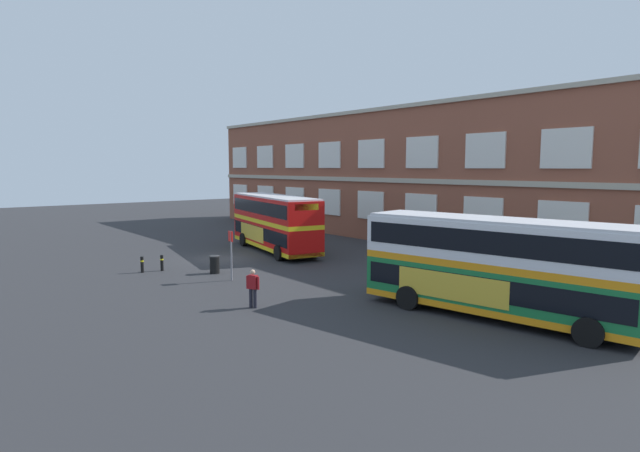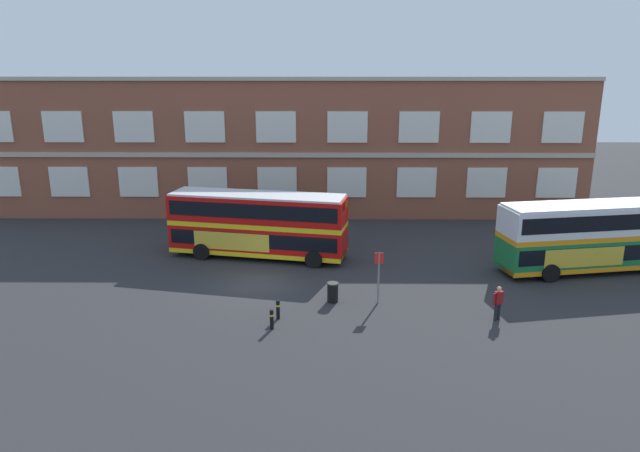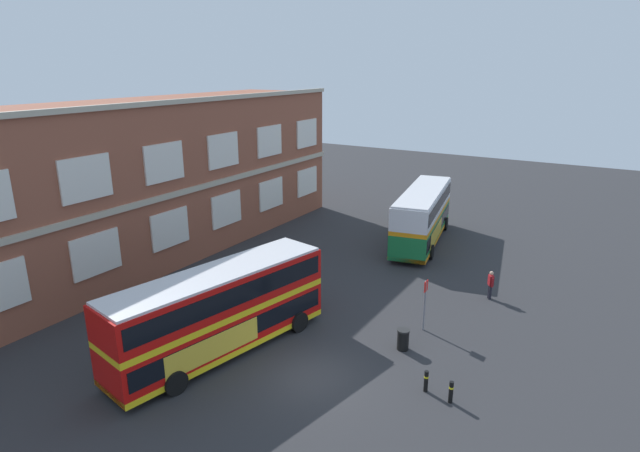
{
  "view_description": "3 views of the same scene",
  "coord_description": "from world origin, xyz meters",
  "px_view_note": "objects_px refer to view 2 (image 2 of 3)",
  "views": [
    {
      "loc": [
        31.18,
        -16.14,
        6.12
      ],
      "look_at": [
        5.68,
        4.08,
        2.43
      ],
      "focal_mm": 29.2,
      "sensor_mm": 36.0,
      "label": 1
    },
    {
      "loc": [
        3.81,
        -29.96,
        11.66
      ],
      "look_at": [
        3.45,
        3.04,
        2.49
      ],
      "focal_mm": 32.38,
      "sensor_mm": 36.0,
      "label": 2
    },
    {
      "loc": [
        -16.64,
        -10.48,
        12.98
      ],
      "look_at": [
        8.32,
        4.59,
        3.88
      ],
      "focal_mm": 29.29,
      "sensor_mm": 36.0,
      "label": 3
    }
  ],
  "objects_px": {
    "safety_bollard_west": "(272,319)",
    "station_litter_bin": "(333,292)",
    "double_decker_middle": "(594,236)",
    "waiting_passenger": "(498,302)",
    "double_decker_near": "(258,224)",
    "safety_bollard_east": "(278,309)",
    "bus_stand_flag": "(379,273)"
  },
  "relations": [
    {
      "from": "double_decker_near",
      "to": "waiting_passenger",
      "type": "xyz_separation_m",
      "value": [
        12.39,
        -9.32,
        -1.22
      ]
    },
    {
      "from": "safety_bollard_west",
      "to": "station_litter_bin",
      "type": "bearing_deg",
      "value": 48.68
    },
    {
      "from": "double_decker_middle",
      "to": "safety_bollard_west",
      "type": "xyz_separation_m",
      "value": [
        -18.04,
        -8.04,
        -1.66
      ]
    },
    {
      "from": "double_decker_near",
      "to": "bus_stand_flag",
      "type": "xyz_separation_m",
      "value": [
        6.91,
        -7.36,
        -0.51
      ]
    },
    {
      "from": "safety_bollard_west",
      "to": "waiting_passenger",
      "type": "bearing_deg",
      "value": 5.88
    },
    {
      "from": "double_decker_middle",
      "to": "double_decker_near",
      "type": "bearing_deg",
      "value": 173.17
    },
    {
      "from": "station_litter_bin",
      "to": "safety_bollard_west",
      "type": "relative_size",
      "value": 1.08
    },
    {
      "from": "double_decker_middle",
      "to": "safety_bollard_west",
      "type": "relative_size",
      "value": 11.88
    },
    {
      "from": "waiting_passenger",
      "to": "station_litter_bin",
      "type": "relative_size",
      "value": 1.65
    },
    {
      "from": "waiting_passenger",
      "to": "safety_bollard_west",
      "type": "relative_size",
      "value": 1.79
    },
    {
      "from": "waiting_passenger",
      "to": "station_litter_bin",
      "type": "xyz_separation_m",
      "value": [
        -7.79,
        2.12,
        -0.41
      ]
    },
    {
      "from": "double_decker_near",
      "to": "station_litter_bin",
      "type": "xyz_separation_m",
      "value": [
        4.6,
        -7.2,
        -1.63
      ]
    },
    {
      "from": "double_decker_middle",
      "to": "station_litter_bin",
      "type": "bearing_deg",
      "value": -162.4
    },
    {
      "from": "waiting_passenger",
      "to": "bus_stand_flag",
      "type": "height_order",
      "value": "bus_stand_flag"
    },
    {
      "from": "bus_stand_flag",
      "to": "safety_bollard_east",
      "type": "bearing_deg",
      "value": -158.51
    },
    {
      "from": "station_litter_bin",
      "to": "safety_bollard_west",
      "type": "xyz_separation_m",
      "value": [
        -2.83,
        -3.21,
        -0.03
      ]
    },
    {
      "from": "bus_stand_flag",
      "to": "double_decker_middle",
      "type": "bearing_deg",
      "value": 21.12
    },
    {
      "from": "double_decker_near",
      "to": "bus_stand_flag",
      "type": "height_order",
      "value": "double_decker_near"
    },
    {
      "from": "double_decker_middle",
      "to": "waiting_passenger",
      "type": "bearing_deg",
      "value": -136.91
    },
    {
      "from": "double_decker_near",
      "to": "safety_bollard_east",
      "type": "height_order",
      "value": "double_decker_near"
    },
    {
      "from": "safety_bollard_west",
      "to": "safety_bollard_east",
      "type": "height_order",
      "value": "same"
    },
    {
      "from": "waiting_passenger",
      "to": "station_litter_bin",
      "type": "distance_m",
      "value": 8.08
    },
    {
      "from": "double_decker_middle",
      "to": "station_litter_bin",
      "type": "height_order",
      "value": "double_decker_middle"
    },
    {
      "from": "bus_stand_flag",
      "to": "double_decker_near",
      "type": "bearing_deg",
      "value": 133.18
    },
    {
      "from": "double_decker_middle",
      "to": "safety_bollard_west",
      "type": "height_order",
      "value": "double_decker_middle"
    },
    {
      "from": "double_decker_near",
      "to": "station_litter_bin",
      "type": "bearing_deg",
      "value": -57.4
    },
    {
      "from": "waiting_passenger",
      "to": "station_litter_bin",
      "type": "height_order",
      "value": "waiting_passenger"
    },
    {
      "from": "bus_stand_flag",
      "to": "station_litter_bin",
      "type": "relative_size",
      "value": 2.62
    },
    {
      "from": "double_decker_near",
      "to": "safety_bollard_west",
      "type": "relative_size",
      "value": 11.89
    },
    {
      "from": "safety_bollard_east",
      "to": "double_decker_near",
      "type": "bearing_deg",
      "value": 101.98
    },
    {
      "from": "waiting_passenger",
      "to": "safety_bollard_east",
      "type": "relative_size",
      "value": 1.79
    },
    {
      "from": "bus_stand_flag",
      "to": "safety_bollard_west",
      "type": "bearing_deg",
      "value": -149.25
    }
  ]
}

